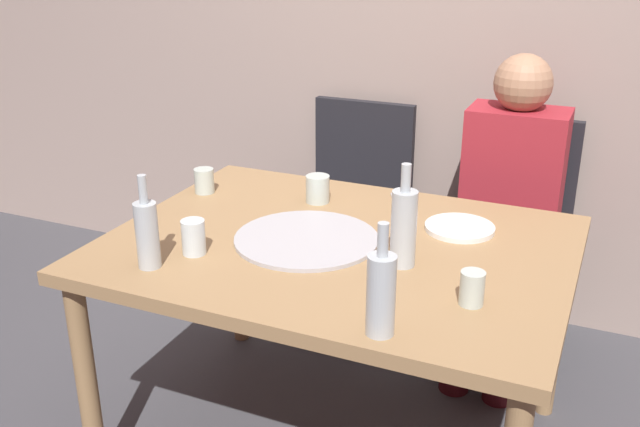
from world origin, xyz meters
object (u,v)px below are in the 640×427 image
water_bottle (381,292)px  plate_stack (460,228)px  table_knife (397,205)px  dining_table (338,265)px  short_glass (472,288)px  chair_left (353,196)px  tumbler_far (204,181)px  pizza_tray (306,239)px  tumbler_near (318,189)px  chair_right (511,220)px  wine_glass (194,237)px  beer_bottle (404,226)px  guest_in_sweater (507,202)px  wine_bottle (147,233)px

water_bottle → plate_stack: bearing=87.7°
table_knife → dining_table: bearing=-35.3°
short_glass → chair_left: (-0.74, 1.12, -0.25)m
water_bottle → tumbler_far: water_bottle is taller
dining_table → pizza_tray: pizza_tray is taller
tumbler_near → tumbler_far: 0.40m
chair_right → water_bottle: bearing=86.3°
chair_left → wine_glass: bearing=87.8°
table_knife → short_glass: bearing=9.1°
tumbler_far → plate_stack: (0.89, 0.02, -0.03)m
dining_table → table_knife: (0.07, 0.35, 0.08)m
water_bottle → table_knife: water_bottle is taller
pizza_tray → tumbler_near: bearing=107.9°
tumbler_far → table_knife: (0.65, 0.14, -0.04)m
beer_bottle → tumbler_near: (-0.41, 0.35, -0.07)m
short_glass → guest_in_sweater: size_ratio=0.07×
tumbler_near → guest_in_sweater: 0.74m
guest_in_sweater → pizza_tray: bearing=59.9°
beer_bottle → water_bottle: (0.06, -0.36, -0.01)m
wine_glass → plate_stack: size_ratio=0.47×
chair_left → guest_in_sweater: 0.69m
guest_in_sweater → chair_left: bearing=-12.8°
tumbler_near → short_glass: (0.63, -0.49, -0.00)m
beer_bottle → tumbler_near: size_ratio=3.16×
water_bottle → guest_in_sweater: 1.20m
pizza_tray → beer_bottle: size_ratio=1.47×
wine_glass → guest_in_sweater: size_ratio=0.09×
beer_bottle → table_knife: size_ratio=1.31×
table_knife → chair_left: chair_left is taller
water_bottle → table_knife: (-0.21, 0.78, -0.10)m
pizza_tray → wine_bottle: wine_bottle is taller
water_bottle → table_knife: size_ratio=1.23×
table_knife → chair_left: size_ratio=0.24×
tumbler_near → guest_in_sweater: bearing=40.6°
tumbler_near → chair_left: chair_left is taller
dining_table → wine_glass: (-0.34, -0.24, 0.13)m
pizza_tray → table_knife: 0.41m
tumbler_far → chair_left: 0.80m
plate_stack → guest_in_sweater: (0.06, 0.52, -0.09)m
tumbler_far → short_glass: bearing=-22.3°
water_bottle → plate_stack: 0.67m
chair_right → short_glass: bearing=93.8°
pizza_tray → table_knife: bearing=67.6°
beer_bottle → plate_stack: (0.09, 0.30, -0.11)m
tumbler_near → plate_stack: size_ratio=0.43×
chair_right → wine_glass: bearing=58.2°
beer_bottle → short_glass: (0.22, -0.14, -0.07)m
wine_bottle → table_knife: size_ratio=1.19×
wine_bottle → plate_stack: size_ratio=1.24×
plate_stack → chair_left: (-0.60, 0.68, -0.22)m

